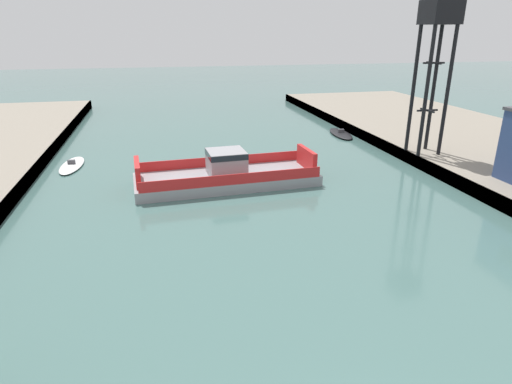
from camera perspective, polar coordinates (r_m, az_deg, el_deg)
chain_ferry at (r=46.97m, az=-3.87°, el=2.33°), size 19.78×7.95×3.76m
moored_boat_near_left at (r=71.31m, az=11.04°, el=7.53°), size 3.46×8.37×0.96m
moored_boat_mid_left at (r=57.94m, az=-22.99°, el=3.26°), size 2.89×7.89×0.86m
crane_tower at (r=56.42m, az=22.73°, el=18.57°), size 3.57×3.57×17.46m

